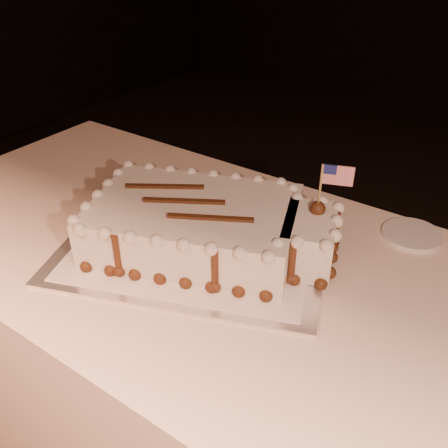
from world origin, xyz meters
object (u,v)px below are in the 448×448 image
Objects in this scene: sheet_cake at (208,226)px; side_plate at (412,235)px; banquet_table at (342,440)px; cake_board at (195,246)px.

sheet_cake is 0.48m from side_plate.
side_plate is at bearing 41.14° from sheet_cake.
banquet_table is 0.56m from cake_board.
sheet_cake is at bearing 0.41° from cake_board.
cake_board is (-0.41, -0.00, 0.38)m from banquet_table.
side_plate is at bearing 93.31° from banquet_table.
banquet_table is 17.47× the size of side_plate.
cake_board is 4.25× the size of side_plate.
side_plate is (-0.02, 0.32, 0.38)m from banquet_table.
sheet_cake is at bearing 178.86° from banquet_table.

